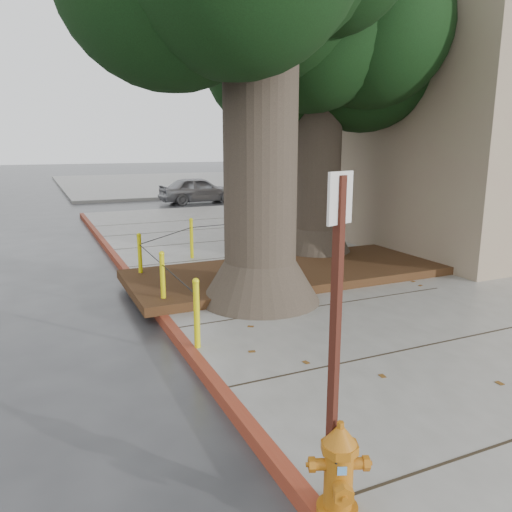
{
  "coord_description": "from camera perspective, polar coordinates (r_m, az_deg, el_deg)",
  "views": [
    {
      "loc": [
        -3.73,
        -4.71,
        2.77
      ],
      "look_at": [
        -0.68,
        2.02,
        1.1
      ],
      "focal_mm": 35.0,
      "sensor_mm": 36.0,
      "label": 1
    }
  ],
  "objects": [
    {
      "name": "tree_far",
      "position": [
        12.09,
        8.63,
        23.32
      ],
      "size": [
        4.5,
        3.8,
        7.17
      ],
      "color": "#4C3F33",
      "rests_on": "sidewalk_main"
    },
    {
      "name": "ground",
      "position": [
        6.62,
        13.01,
        -12.37
      ],
      "size": [
        140.0,
        140.0,
        0.0
      ],
      "primitive_type": "plane",
      "color": "#28282B",
      "rests_on": "ground"
    },
    {
      "name": "building_corner",
      "position": [
        19.18,
        22.87,
        18.46
      ],
      "size": [
        12.0,
        13.0,
        10.0
      ],
      "primitive_type": "cube",
      "color": "gray",
      "rests_on": "ground"
    },
    {
      "name": "fire_hydrant",
      "position": [
        3.9,
        9.45,
        -22.95
      ],
      "size": [
        0.39,
        0.39,
        0.73
      ],
      "rotation": [
        0.0,
        0.0,
        -0.38
      ],
      "color": "#B96713",
      "rests_on": "sidewalk_main"
    },
    {
      "name": "car_silver",
      "position": [
        23.99,
        -6.63,
        7.52
      ],
      "size": [
        3.7,
        1.56,
        1.25
      ],
      "primitive_type": "imported",
      "rotation": [
        0.0,
        0.0,
        1.59
      ],
      "color": "#939397",
      "rests_on": "ground"
    },
    {
      "name": "building_side_grey",
      "position": [
        44.95,
        11.16,
        16.62
      ],
      "size": [
        12.0,
        14.0,
        12.0
      ],
      "primitive_type": "cube",
      "color": "slate",
      "rests_on": "ground"
    },
    {
      "name": "bollard_ring",
      "position": [
        9.76,
        -6.69,
        0.18
      ],
      "size": [
        3.79,
        5.39,
        0.95
      ],
      "color": "yellow",
      "rests_on": "sidewalk_main"
    },
    {
      "name": "building_side_white",
      "position": [
        36.54,
        8.71,
        15.31
      ],
      "size": [
        10.0,
        10.0,
        9.0
      ],
      "primitive_type": "cube",
      "color": "silver",
      "rests_on": "ground"
    },
    {
      "name": "car_red",
      "position": [
        26.71,
        6.81,
        7.87
      ],
      "size": [
        3.4,
        1.47,
        1.09
      ],
      "primitive_type": "imported",
      "rotation": [
        0.0,
        0.0,
        1.47
      ],
      "color": "maroon",
      "rests_on": "ground"
    },
    {
      "name": "signpost",
      "position": [
        3.46,
        9.04,
        -8.32
      ],
      "size": [
        0.23,
        0.1,
        2.45
      ],
      "rotation": [
        0.0,
        0.0,
        0.35
      ],
      "color": "#471911",
      "rests_on": "sidewalk_main"
    },
    {
      "name": "sidewalk_far",
      "position": [
        36.15,
        -8.72,
        8.31
      ],
      "size": [
        16.0,
        20.0,
        0.15
      ],
      "primitive_type": "cube",
      "color": "slate",
      "rests_on": "ground"
    },
    {
      "name": "planter_bed",
      "position": [
        10.1,
        3.81,
        -1.86
      ],
      "size": [
        6.4,
        2.6,
        0.16
      ],
      "primitive_type": "cube",
      "color": "black",
      "rests_on": "sidewalk_main"
    },
    {
      "name": "curb_red",
      "position": [
        7.89,
        -10.28,
        -7.45
      ],
      "size": [
        0.14,
        26.0,
        0.16
      ],
      "primitive_type": "cube",
      "color": "maroon",
      "rests_on": "ground"
    }
  ]
}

